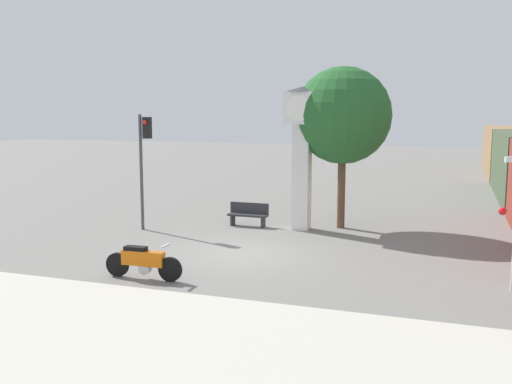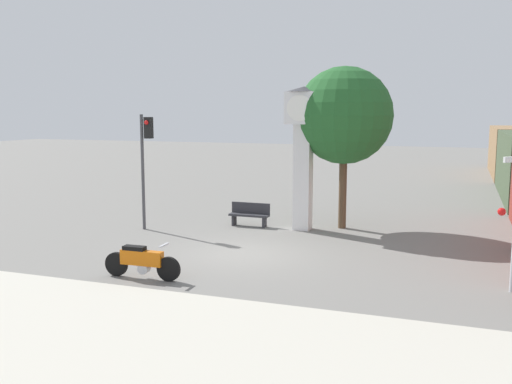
# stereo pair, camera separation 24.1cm
# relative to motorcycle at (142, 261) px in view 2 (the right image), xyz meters

# --- Properties ---
(ground_plane) EXTENTS (120.00, 120.00, 0.00)m
(ground_plane) POSITION_rel_motorcycle_xyz_m (1.62, 3.49, -0.48)
(ground_plane) COLOR slate
(sidewalk_strip) EXTENTS (36.00, 6.00, 0.10)m
(sidewalk_strip) POSITION_rel_motorcycle_xyz_m (1.62, -4.00, -0.43)
(sidewalk_strip) COLOR #BCB7A8
(sidewalk_strip) RESTS_ON ground_plane
(motorcycle) EXTENTS (2.26, 0.49, 1.00)m
(motorcycle) POSITION_rel_motorcycle_xyz_m (0.00, 0.00, 0.00)
(motorcycle) COLOR black
(motorcycle) RESTS_ON ground_plane
(clock_tower) EXTENTS (1.43, 1.43, 5.43)m
(clock_tower) POSITION_rel_motorcycle_xyz_m (2.38, 7.80, 3.11)
(clock_tower) COLOR white
(clock_tower) RESTS_ON ground_plane
(traffic_light) EXTENTS (0.50, 0.35, 4.40)m
(traffic_light) POSITION_rel_motorcycle_xyz_m (-3.23, 5.76, 2.54)
(traffic_light) COLOR #47474C
(traffic_light) RESTS_ON ground_plane
(street_tree) EXTENTS (3.70, 3.70, 6.21)m
(street_tree) POSITION_rel_motorcycle_xyz_m (3.76, 8.58, 3.86)
(street_tree) COLOR brown
(street_tree) RESTS_ON ground_plane
(bench) EXTENTS (1.60, 0.44, 0.92)m
(bench) POSITION_rel_motorcycle_xyz_m (0.24, 7.71, 0.01)
(bench) COLOR #2D2D33
(bench) RESTS_ON ground_plane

